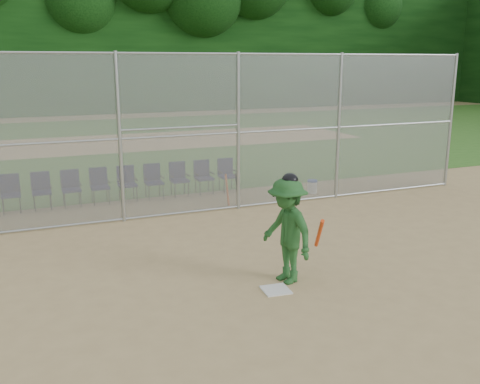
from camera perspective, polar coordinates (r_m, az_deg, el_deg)
name	(u,v)px	position (r m, az deg, el deg)	size (l,w,h in m)	color
ground	(296,285)	(9.41, 5.98, -9.89)	(100.00, 100.00, 0.00)	tan
grass_strip	(114,143)	(26.15, -13.30, 5.12)	(100.00, 100.00, 0.00)	#2D5D1C
dirt_patch_far	(114,143)	(26.15, -13.30, 5.12)	(24.00, 24.00, 0.00)	tan
backstop_fence	(201,132)	(13.33, -4.18, 6.41)	(16.09, 0.09, 4.00)	gray
treeline	(100,25)	(27.91, -14.67, 16.89)	(81.00, 60.00, 11.00)	black
home_plate	(276,290)	(9.19, 3.84, -10.37)	(0.45, 0.45, 0.02)	silver
batter_at_plate	(287,230)	(9.25, 5.05, -4.08)	(1.00, 1.36, 1.94)	#205122
water_cooler	(312,186)	(15.83, 7.71, 0.59)	(0.30, 0.30, 0.38)	white
spare_bats	(232,189)	(14.38, -0.82, 0.29)	(0.36, 0.31, 0.84)	#D84C14
chair_1	(11,194)	(14.80, -23.27, -0.20)	(0.54, 0.52, 0.96)	#100F39
chair_2	(42,191)	(14.80, -20.41, 0.06)	(0.54, 0.52, 0.96)	#100F39
chair_3	(71,189)	(14.85, -17.55, 0.32)	(0.54, 0.52, 0.96)	#100F39
chair_4	(100,186)	(14.92, -14.71, 0.58)	(0.54, 0.52, 0.96)	#100F39
chair_5	(128,184)	(15.04, -11.91, 0.84)	(0.54, 0.52, 0.96)	#100F39
chair_6	(154,182)	(15.19, -9.16, 1.09)	(0.54, 0.52, 0.96)	#100F39
chair_7	(180,180)	(15.37, -6.47, 1.33)	(0.54, 0.52, 0.96)	#100F39
chair_8	(204,177)	(15.59, -3.84, 1.56)	(0.54, 0.52, 0.96)	#100F39
chair_9	(228,175)	(15.84, -1.30, 1.79)	(0.54, 0.52, 0.96)	#100F39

